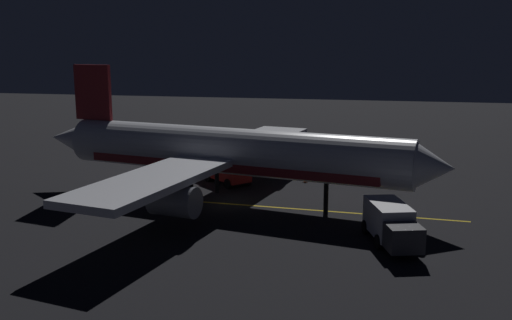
# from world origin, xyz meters

# --- Properties ---
(ground_plane) EXTENTS (180.00, 180.00, 0.20)m
(ground_plane) POSITION_xyz_m (0.00, 0.00, -0.10)
(ground_plane) COLOR black
(apron_guide_stripe) EXTENTS (1.49, 27.80, 0.01)m
(apron_guide_stripe) POSITION_xyz_m (0.79, 4.00, 0.00)
(apron_guide_stripe) COLOR gold
(apron_guide_stripe) RESTS_ON ground_plane
(airliner) EXTENTS (32.65, 34.66, 10.66)m
(airliner) POSITION_xyz_m (-0.11, -0.57, 3.93)
(airliner) COLOR silver
(airliner) RESTS_ON ground_plane
(baggage_truck) EXTENTS (6.30, 3.79, 2.48)m
(baggage_truck) POSITION_xyz_m (7.26, 12.24, 1.27)
(baggage_truck) COLOR silver
(baggage_truck) RESTS_ON ground_plane
(catering_truck) EXTENTS (5.85, 6.28, 2.16)m
(catering_truck) POSITION_xyz_m (-6.30, -2.45, 1.16)
(catering_truck) COLOR maroon
(catering_truck) RESTS_ON ground_plane
(ground_crew_worker) EXTENTS (0.40, 0.40, 1.74)m
(ground_crew_worker) POSITION_xyz_m (5.10, 12.58, 0.89)
(ground_crew_worker) COLOR black
(ground_crew_worker) RESTS_ON ground_plane
(traffic_cone_near_left) EXTENTS (0.50, 0.50, 0.55)m
(traffic_cone_near_left) POSITION_xyz_m (-1.21, 11.72, 0.25)
(traffic_cone_near_left) COLOR #EA590F
(traffic_cone_near_left) RESTS_ON ground_plane
(traffic_cone_near_right) EXTENTS (0.50, 0.50, 0.55)m
(traffic_cone_near_right) POSITION_xyz_m (-7.88, 4.88, 0.25)
(traffic_cone_near_right) COLOR #EA590F
(traffic_cone_near_right) RESTS_ON ground_plane
(traffic_cone_under_wing) EXTENTS (0.50, 0.50, 0.55)m
(traffic_cone_under_wing) POSITION_xyz_m (-2.00, 11.22, 0.25)
(traffic_cone_under_wing) COLOR #EA590F
(traffic_cone_under_wing) RESTS_ON ground_plane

